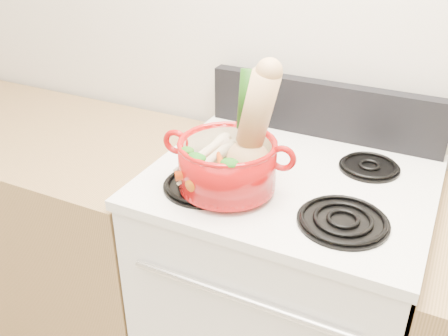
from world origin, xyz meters
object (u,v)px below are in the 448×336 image
at_px(stove_body, 281,304).
at_px(squash, 255,128).
at_px(dutch_oven, 227,164).
at_px(leek, 244,121).

height_order(stove_body, squash, squash).
bearing_deg(dutch_oven, squash, 4.03).
height_order(dutch_oven, squash, squash).
relative_size(dutch_oven, leek, 0.90).
bearing_deg(leek, squash, -42.47).
height_order(dutch_oven, leek, leek).
xyz_separation_m(dutch_oven, leek, (0.02, 0.06, 0.10)).
distance_m(stove_body, dutch_oven, 0.60).
height_order(stove_body, leek, leek).
relative_size(stove_body, leek, 3.24).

